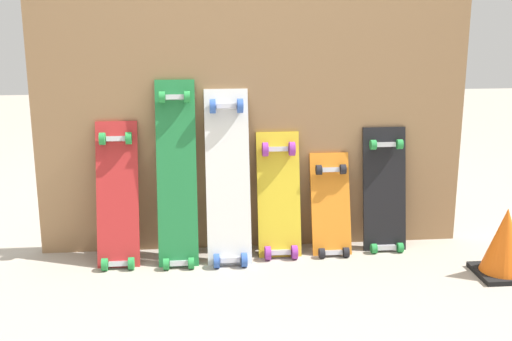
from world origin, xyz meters
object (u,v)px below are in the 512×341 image
object	(u,v)px
skateboard_white	(228,183)
skateboard_black	(385,196)
traffic_cone	(505,243)
skateboard_red	(118,201)
skateboard_yellow	(279,201)
skateboard_green	(177,180)
skateboard_orange	(331,211)

from	to	relation	value
skateboard_white	skateboard_black	size ratio (longest dim) A/B	1.28
skateboard_black	traffic_cone	size ratio (longest dim) A/B	2.11
skateboard_red	skateboard_yellow	world-z (taller)	skateboard_red
skateboard_green	skateboard_black	distance (m)	1.09
skateboard_green	skateboard_white	bearing A→B (deg)	-0.79
skateboard_yellow	skateboard_black	xyz separation A→B (m)	(0.56, 0.02, 0.00)
skateboard_yellow	traffic_cone	world-z (taller)	skateboard_yellow
skateboard_red	skateboard_orange	distance (m)	1.09
traffic_cone	skateboard_white	bearing A→B (deg)	164.27
skateboard_red	traffic_cone	xyz separation A→B (m)	(1.84, -0.37, -0.15)
skateboard_red	skateboard_black	size ratio (longest dim) A/B	1.08
skateboard_white	skateboard_green	bearing A→B (deg)	179.21
skateboard_orange	traffic_cone	size ratio (longest dim) A/B	1.73
skateboard_white	skateboard_black	distance (m)	0.83
skateboard_yellow	skateboard_red	bearing A→B (deg)	-177.99
skateboard_orange	traffic_cone	bearing A→B (deg)	-27.88
skateboard_green	skateboard_white	size ratio (longest dim) A/B	1.06
skateboard_red	skateboard_green	xyz separation A→B (m)	(0.30, -0.01, 0.10)
skateboard_red	skateboard_orange	size ratio (longest dim) A/B	1.31
skateboard_green	skateboard_red	bearing A→B (deg)	178.83
skateboard_green	skateboard_orange	xyz separation A→B (m)	(0.79, 0.03, -0.20)
skateboard_yellow	skateboard_black	distance (m)	0.56
skateboard_red	skateboard_yellow	distance (m)	0.81
skateboard_black	traffic_cone	xyz separation A→B (m)	(0.47, -0.42, -0.12)
skateboard_yellow	skateboard_white	bearing A→B (deg)	-171.77
skateboard_black	skateboard_white	bearing A→B (deg)	-175.72
skateboard_white	traffic_cone	size ratio (longest dim) A/B	2.72
skateboard_red	skateboard_black	distance (m)	1.37
skateboard_orange	skateboard_yellow	bearing A→B (deg)	179.57
skateboard_black	traffic_cone	bearing A→B (deg)	-42.39
skateboard_white	skateboard_black	world-z (taller)	skateboard_white
skateboard_red	skateboard_black	world-z (taller)	skateboard_red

